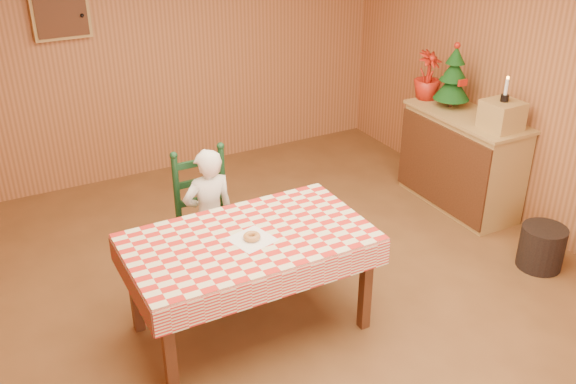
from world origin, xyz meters
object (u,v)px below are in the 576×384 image
object	(u,v)px
seated_child	(209,216)
shelf_unit	(461,161)
dining_table	(249,247)
ladder_chair	(207,220)
storage_bin	(542,247)
christmas_tree	(453,78)
crate	(502,115)

from	to	relation	value
seated_child	shelf_unit	size ratio (longest dim) A/B	0.91
dining_table	shelf_unit	distance (m)	2.72
ladder_chair	shelf_unit	distance (m)	2.60
dining_table	storage_bin	xyz separation A→B (m)	(2.45, -0.41, -0.51)
shelf_unit	christmas_tree	size ratio (longest dim) A/B	2.00
shelf_unit	christmas_tree	xyz separation A→B (m)	(0.01, 0.25, 0.74)
dining_table	shelf_unit	size ratio (longest dim) A/B	1.34
seated_child	crate	distance (m)	2.68
shelf_unit	crate	size ratio (longest dim) A/B	4.13
storage_bin	seated_child	bearing A→B (deg)	155.03
dining_table	ladder_chair	size ratio (longest dim) A/B	1.53
seated_child	storage_bin	bearing A→B (deg)	155.03
shelf_unit	ladder_chair	bearing A→B (deg)	179.59
crate	christmas_tree	distance (m)	0.67
seated_child	storage_bin	size ratio (longest dim) A/B	3.08
dining_table	storage_bin	distance (m)	2.54
seated_child	shelf_unit	xyz separation A→B (m)	(2.60, 0.04, -0.10)
ladder_chair	dining_table	bearing A→B (deg)	-90.00
crate	dining_table	bearing A→B (deg)	-171.96
shelf_unit	crate	xyz separation A→B (m)	(0.01, -0.40, 0.59)
ladder_chair	christmas_tree	bearing A→B (deg)	5.07
seated_child	christmas_tree	world-z (taller)	christmas_tree
ladder_chair	storage_bin	distance (m)	2.75
dining_table	seated_child	size ratio (longest dim) A/B	1.47
shelf_unit	storage_bin	xyz separation A→B (m)	(-0.15, -1.18, -0.28)
seated_child	christmas_tree	xyz separation A→B (m)	(2.61, 0.29, 0.65)
dining_table	seated_child	xyz separation A→B (m)	(-0.00, 0.73, -0.13)
shelf_unit	storage_bin	size ratio (longest dim) A/B	3.40
ladder_chair	crate	bearing A→B (deg)	-9.13
dining_table	ladder_chair	world-z (taller)	ladder_chair
dining_table	storage_bin	world-z (taller)	dining_table
ladder_chair	crate	size ratio (longest dim) A/B	3.60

